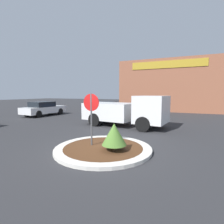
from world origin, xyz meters
The scene contains 8 objects.
ground_plane centered at (0.00, 0.00, 0.00)m, with size 120.00×120.00×0.00m, color #2D2D30.
traffic_island centered at (0.00, 0.00, 0.07)m, with size 3.95×3.95×0.13m.
stop_sign centered at (-0.58, 0.06, 1.62)m, with size 0.72×0.07×2.33m.
island_shrub centered at (0.58, -0.22, 0.77)m, with size 0.95×0.95×1.05m.
utility_truck centered at (-0.82, 5.37, 1.10)m, with size 6.10×3.06×2.17m.
storefront_building centered at (0.70, 19.34, 3.34)m, with size 12.57×6.07×6.66m.
parked_sedan_blue centered at (-5.29, 11.92, 0.71)m, with size 4.59×2.27×1.40m.
parked_sedan_white centered at (-10.82, 7.73, 0.75)m, with size 2.22×4.78×1.47m.
Camera 1 is at (3.10, -6.26, 2.32)m, focal length 28.00 mm.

